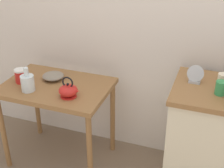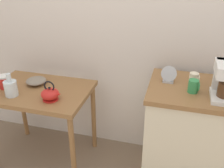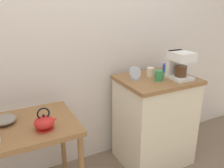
% 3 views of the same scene
% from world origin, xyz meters
% --- Properties ---
extents(back_wall, '(4.40, 0.10, 2.80)m').
position_xyz_m(back_wall, '(0.10, 0.43, 1.40)').
color(back_wall, silver).
rests_on(back_wall, ground_plane).
extents(wooden_table, '(0.88, 0.61, 0.75)m').
position_xyz_m(wooden_table, '(-0.65, -0.02, 0.66)').
color(wooden_table, olive).
rests_on(wooden_table, ground_plane).
extents(kitchen_counter, '(0.72, 0.58, 0.92)m').
position_xyz_m(kitchen_counter, '(0.65, 0.03, 0.46)').
color(kitchen_counter, beige).
rests_on(kitchen_counter, ground_plane).
extents(bowl_stoneware, '(0.18, 0.18, 0.06)m').
position_xyz_m(bowl_stoneware, '(-0.72, 0.06, 0.79)').
color(bowl_stoneware, gray).
rests_on(bowl_stoneware, wooden_table).
extents(teakettle, '(0.18, 0.15, 0.17)m').
position_xyz_m(teakettle, '(-0.47, -0.16, 0.81)').
color(teakettle, red).
rests_on(teakettle, wooden_table).
extents(coffee_maker, '(0.18, 0.22, 0.26)m').
position_xyz_m(coffee_maker, '(0.82, -0.07, 1.06)').
color(coffee_maker, white).
rests_on(coffee_maker, kitchen_counter).
extents(mug_tall_green, '(0.08, 0.07, 0.10)m').
position_xyz_m(mug_tall_green, '(0.62, -0.04, 0.97)').
color(mug_tall_green, '#338C4C').
rests_on(mug_tall_green, kitchen_counter).
extents(mug_blue, '(0.09, 0.08, 0.08)m').
position_xyz_m(mug_blue, '(0.86, 0.15, 0.96)').
color(mug_blue, '#2D4CAD').
rests_on(mug_blue, kitchen_counter).
extents(mug_small_cream, '(0.08, 0.07, 0.09)m').
position_xyz_m(mug_small_cream, '(0.62, 0.10, 0.96)').
color(mug_small_cream, beige).
rests_on(mug_small_cream, kitchen_counter).
extents(table_clock, '(0.12, 0.06, 0.13)m').
position_xyz_m(table_clock, '(0.43, 0.08, 0.98)').
color(table_clock, '#B2B5BA').
rests_on(table_clock, kitchen_counter).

